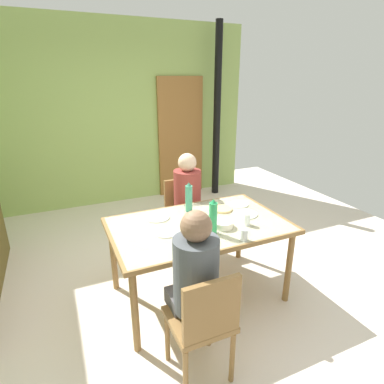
% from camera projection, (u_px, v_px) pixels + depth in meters
% --- Properties ---
extents(ground_plane, '(6.83, 6.83, 0.00)m').
position_uv_depth(ground_plane, '(172.00, 287.00, 3.14)').
color(ground_plane, silver).
extents(wall_back, '(4.56, 0.10, 2.82)m').
position_uv_depth(wall_back, '(111.00, 116.00, 4.91)').
color(wall_back, '#A2C065').
rests_on(wall_back, ground_plane).
extents(door_wooden, '(0.80, 0.05, 2.00)m').
position_uv_depth(door_wooden, '(181.00, 137.00, 5.42)').
color(door_wooden, '#9E6731').
rests_on(door_wooden, ground_plane).
extents(stove_pipe_column, '(0.12, 0.12, 2.82)m').
position_uv_depth(stove_pipe_column, '(217.00, 113.00, 5.26)').
color(stove_pipe_column, black).
rests_on(stove_pipe_column, ground_plane).
extents(dining_table, '(1.56, 0.97, 0.75)m').
position_uv_depth(dining_table, '(199.00, 230.00, 2.81)').
color(dining_table, olive).
rests_on(dining_table, ground_plane).
extents(chair_near_diner, '(0.40, 0.40, 0.87)m').
position_uv_depth(chair_near_diner, '(204.00, 321.00, 2.02)').
color(chair_near_diner, olive).
rests_on(chair_near_diner, ground_plane).
extents(chair_far_diner, '(0.40, 0.40, 0.87)m').
position_uv_depth(chair_far_diner, '(183.00, 212.00, 3.67)').
color(chair_far_diner, olive).
rests_on(chair_far_diner, ground_plane).
extents(person_near_diner, '(0.30, 0.37, 0.77)m').
position_uv_depth(person_near_diner, '(195.00, 272.00, 2.04)').
color(person_near_diner, '#4F4C4F').
rests_on(person_near_diner, ground_plane).
extents(person_far_diner, '(0.30, 0.37, 0.77)m').
position_uv_depth(person_far_diner, '(188.00, 193.00, 3.46)').
color(person_far_diner, maroon).
rests_on(person_far_diner, ground_plane).
extents(water_bottle_green_near, '(0.07, 0.07, 0.31)m').
position_uv_depth(water_bottle_green_near, '(213.00, 217.00, 2.57)').
color(water_bottle_green_near, '#2A9D59').
rests_on(water_bottle_green_near, dining_table).
extents(water_bottle_green_far, '(0.07, 0.07, 0.29)m').
position_uv_depth(water_bottle_green_far, '(189.00, 198.00, 3.01)').
color(water_bottle_green_far, '#39896B').
rests_on(water_bottle_green_far, dining_table).
extents(serving_bowl_center, '(0.17, 0.17, 0.05)m').
position_uv_depth(serving_bowl_center, '(223.00, 224.00, 2.72)').
color(serving_bowl_center, white).
rests_on(serving_bowl_center, dining_table).
extents(dinner_plate_near_left, '(0.21, 0.21, 0.01)m').
position_uv_depth(dinner_plate_near_left, '(167.00, 232.00, 2.63)').
color(dinner_plate_near_left, white).
rests_on(dinner_plate_near_left, dining_table).
extents(dinner_plate_near_right, '(0.19, 0.19, 0.01)m').
position_uv_depth(dinner_plate_near_right, '(239.00, 204.00, 3.20)').
color(dinner_plate_near_right, white).
rests_on(dinner_plate_near_right, dining_table).
extents(dinner_plate_far_center, '(0.23, 0.23, 0.01)m').
position_uv_depth(dinner_plate_far_center, '(245.00, 214.00, 2.97)').
color(dinner_plate_far_center, white).
rests_on(dinner_plate_far_center, dining_table).
extents(dinner_plate_far_side, '(0.23, 0.23, 0.01)m').
position_uv_depth(dinner_plate_far_side, '(157.00, 217.00, 2.90)').
color(dinner_plate_far_side, white).
rests_on(dinner_plate_far_side, dining_table).
extents(drinking_glass_by_near_diner, '(0.06, 0.06, 0.11)m').
position_uv_depth(drinking_glass_by_near_diner, '(247.00, 219.00, 2.75)').
color(drinking_glass_by_near_diner, silver).
rests_on(drinking_glass_by_near_diner, dining_table).
extents(drinking_glass_by_far_diner, '(0.06, 0.06, 0.10)m').
position_uv_depth(drinking_glass_by_far_diner, '(244.00, 235.00, 2.49)').
color(drinking_glass_by_far_diner, silver).
rests_on(drinking_glass_by_far_diner, dining_table).
extents(drinking_glass_spare_center, '(0.06, 0.06, 0.11)m').
position_uv_depth(drinking_glass_spare_center, '(188.00, 231.00, 2.54)').
color(drinking_glass_spare_center, silver).
rests_on(drinking_glass_spare_center, dining_table).
extents(bread_plate_sliced, '(0.19, 0.19, 0.02)m').
position_uv_depth(bread_plate_sliced, '(222.00, 209.00, 3.07)').
color(bread_plate_sliced, '#DBB77A').
rests_on(bread_plate_sliced, dining_table).
extents(cutlery_knife_near, '(0.08, 0.14, 0.00)m').
position_uv_depth(cutlery_knife_near, '(265.00, 224.00, 2.78)').
color(cutlery_knife_near, silver).
rests_on(cutlery_knife_near, dining_table).
extents(cutlery_fork_near, '(0.09, 0.14, 0.00)m').
position_uv_depth(cutlery_fork_near, '(140.00, 246.00, 2.42)').
color(cutlery_fork_near, silver).
rests_on(cutlery_fork_near, dining_table).
extents(cutlery_knife_far, '(0.10, 0.13, 0.00)m').
position_uv_depth(cutlery_knife_far, '(191.00, 246.00, 2.41)').
color(cutlery_knife_far, silver).
rests_on(cutlery_knife_far, dining_table).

